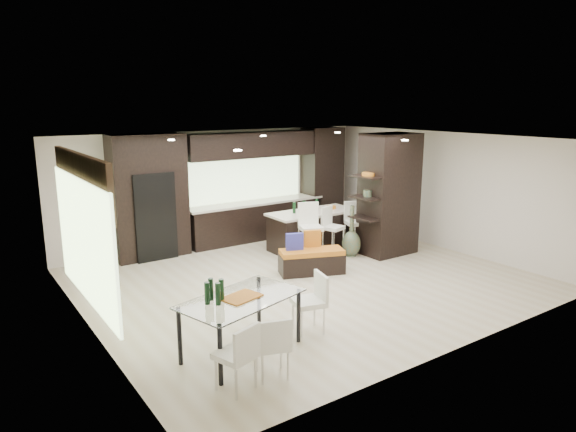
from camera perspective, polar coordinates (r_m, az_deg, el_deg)
ground at (r=10.03m, az=1.97°, el=-7.05°), size 8.00×8.00×0.00m
back_wall at (r=12.59m, az=-7.55°, el=3.27°), size 8.00×0.02×2.70m
left_wall at (r=8.00m, az=-21.63°, el=-2.95°), size 0.02×7.00×2.70m
right_wall at (r=12.43m, az=17.00°, el=2.70°), size 0.02×7.00×2.70m
ceiling at (r=9.47m, az=2.09°, el=8.53°), size 8.00×7.00×0.02m
window_left at (r=8.20m, az=-21.69°, el=-2.59°), size 0.04×3.20×1.90m
window_back at (r=12.80m, az=-5.10°, el=4.39°), size 3.40×0.04×1.20m
stone_accent at (r=8.03m, az=-22.00°, el=3.65°), size 0.08×3.00×0.80m
ceiling_spots at (r=9.67m, az=1.19°, el=8.50°), size 4.00×3.00×0.02m
back_cabinetry at (r=12.54m, az=-4.82°, el=3.29°), size 6.80×0.68×2.70m
refrigerator at (r=11.58m, az=-15.00°, el=0.11°), size 0.90×0.68×1.90m
partition_column at (r=11.65m, az=11.15°, el=2.38°), size 1.20×0.80×2.70m
kitchen_island at (r=11.99m, az=2.75°, el=-1.56°), size 2.12×0.93×0.88m
stool_left at (r=10.99m, az=2.54°, el=-2.49°), size 0.58×0.58×1.02m
stool_mid at (r=11.42m, az=5.04°, el=-2.28°), size 0.50×0.50×0.89m
stool_right at (r=11.82m, az=7.47°, el=-1.75°), size 0.52×0.52×0.92m
bench at (r=10.30m, az=2.65°, el=-5.07°), size 1.37×0.92×0.49m
floor_vase at (r=11.42m, az=7.08°, el=-1.68°), size 0.42×0.42×1.15m
dining_table at (r=7.15m, az=-5.16°, el=-12.02°), size 1.85×1.34×0.80m
chair_near at (r=6.58m, az=-1.80°, el=-14.47°), size 0.52×0.52×0.76m
chair_far at (r=6.33m, az=-5.86°, el=-15.56°), size 0.53×0.53×0.78m
chair_end at (r=7.72m, az=2.29°, el=-9.96°), size 0.54×0.54×0.83m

